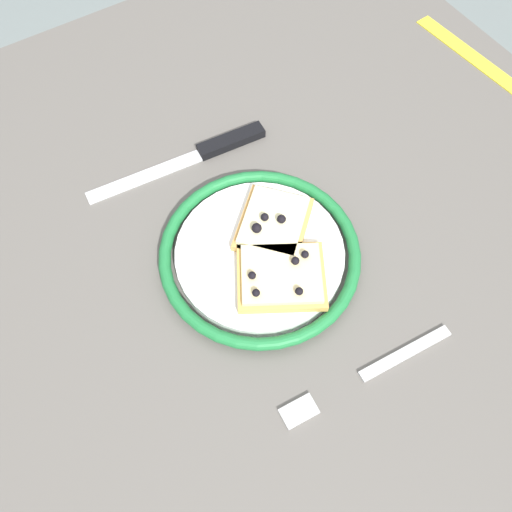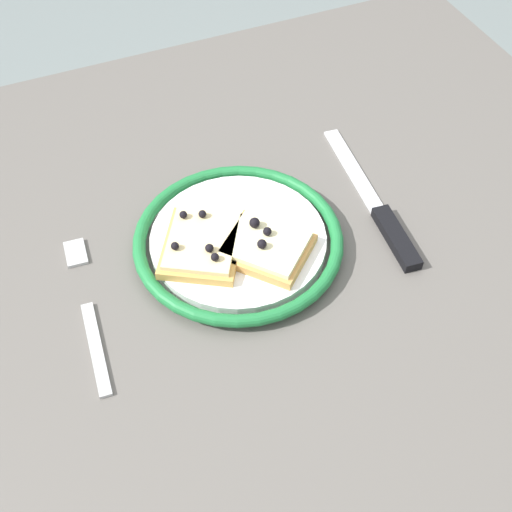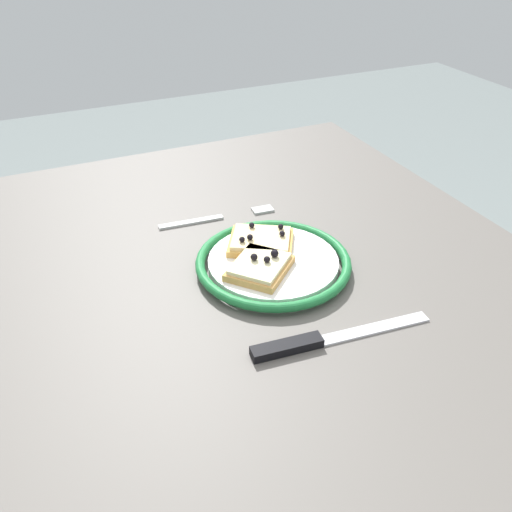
{
  "view_description": "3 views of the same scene",
  "coord_description": "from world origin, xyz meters",
  "views": [
    {
      "loc": [
        -0.24,
        0.2,
        1.23
      ],
      "look_at": [
        -0.01,
        0.06,
        0.74
      ],
      "focal_mm": 36.77,
      "sensor_mm": 36.0,
      "label": 1
    },
    {
      "loc": [
        -0.17,
        -0.41,
        1.27
      ],
      "look_at": [
        0.01,
        0.02,
        0.71
      ],
      "focal_mm": 47.91,
      "sensor_mm": 36.0,
      "label": 2
    },
    {
      "loc": [
        0.59,
        -0.25,
        1.16
      ],
      "look_at": [
        -0.01,
        0.02,
        0.72
      ],
      "focal_mm": 38.32,
      "sensor_mm": 36.0,
      "label": 3
    }
  ],
  "objects": [
    {
      "name": "knife",
      "position": [
        0.17,
        0.02,
        0.71
      ],
      "size": [
        0.04,
        0.24,
        0.01
      ],
      "color": "silver",
      "rests_on": "dining_table"
    },
    {
      "name": "plate",
      "position": [
        -0.0,
        0.05,
        0.71
      ],
      "size": [
        0.23,
        0.23,
        0.02
      ],
      "color": "white",
      "rests_on": "dining_table"
    },
    {
      "name": "dining_table",
      "position": [
        0.0,
        0.0,
        0.62
      ],
      "size": [
        1.0,
        0.89,
        0.7
      ],
      "color": "#5B5651",
      "rests_on": "ground_plane"
    },
    {
      "name": "pizza_slice_near",
      "position": [
        -0.04,
        0.05,
        0.73
      ],
      "size": [
        0.12,
        0.12,
        0.02
      ],
      "color": "tan",
      "rests_on": "plate"
    },
    {
      "name": "pizza_slice_far",
      "position": [
        0.02,
        0.02,
        0.73
      ],
      "size": [
        0.11,
        0.12,
        0.03
      ],
      "color": "tan",
      "rests_on": "plate"
    },
    {
      "name": "fork",
      "position": [
        -0.17,
        0.03,
        0.7
      ],
      "size": [
        0.03,
        0.2,
        0.0
      ],
      "color": "#B8B8B8",
      "rests_on": "dining_table"
    }
  ]
}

